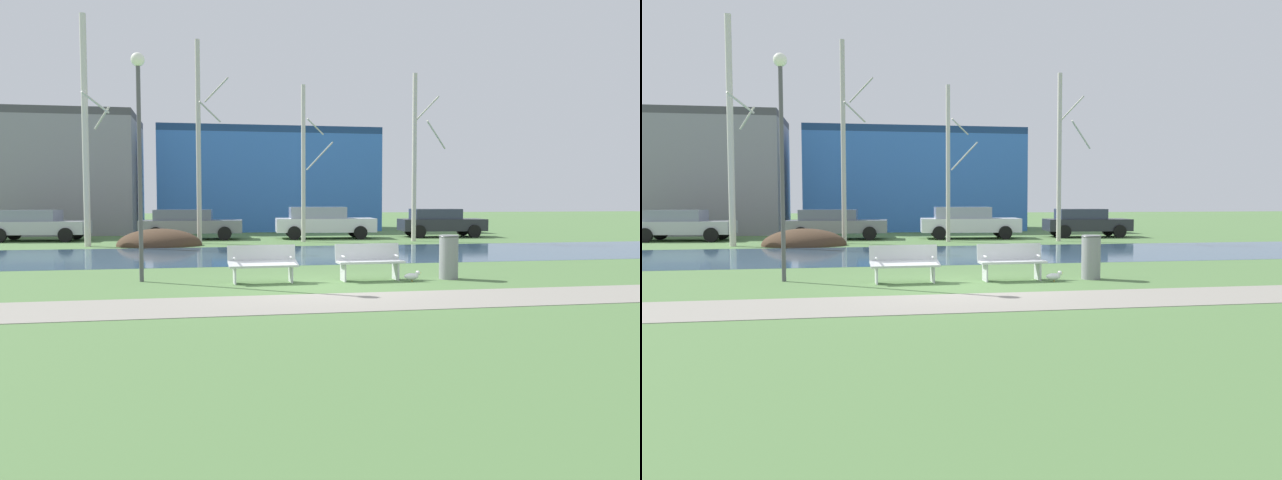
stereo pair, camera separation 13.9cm
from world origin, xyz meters
TOP-DOWN VIEW (x-y plane):
  - ground_plane at (0.00, 10.00)m, footprint 120.00×120.00m
  - paved_path_strip at (0.00, -2.27)m, footprint 60.00×2.17m
  - river_band at (0.00, 8.14)m, footprint 80.00×7.43m
  - soil_mound at (-4.32, 13.24)m, footprint 3.47×2.79m
  - bench_left at (-1.28, 0.80)m, footprint 1.62×0.62m
  - bench_right at (1.28, 0.80)m, footprint 1.62×0.62m
  - trash_bin at (3.24, 0.69)m, footprint 0.49×0.49m
  - seagull at (2.21, 0.38)m, footprint 0.42×0.16m
  - streetlamp at (-4.07, 1.55)m, footprint 0.32×0.32m
  - birch_far_left at (-7.15, 13.34)m, footprint 1.12×1.94m
  - birch_left at (-2.66, 14.32)m, footprint 1.42×2.26m
  - birch_center_left at (1.95, 14.50)m, footprint 1.44×2.22m
  - birch_center at (6.96, 13.91)m, footprint 1.55×2.55m
  - parked_van_nearest_silver at (-9.99, 17.20)m, footprint 4.42×2.35m
  - parked_sedan_second_grey at (-3.15, 17.07)m, footprint 4.87×2.25m
  - parked_hatch_third_white at (3.24, 16.67)m, footprint 4.91×2.36m
  - parked_wagon_fourth_dark at (9.27, 16.71)m, footprint 4.34×2.22m
  - building_grey_warehouse at (-11.87, 24.40)m, footprint 11.57×7.54m
  - building_blue_store at (1.49, 25.97)m, footprint 12.93×6.66m

SIDE VIEW (x-z plane):
  - ground_plane at x=0.00m, z-range 0.00..0.00m
  - soil_mound at x=-4.32m, z-range -0.70..0.70m
  - river_band at x=0.00m, z-range 0.00..0.01m
  - paved_path_strip at x=0.00m, z-range 0.00..0.01m
  - seagull at x=2.21m, z-range 0.00..0.26m
  - bench_left at x=-1.28m, z-range 0.04..0.91m
  - bench_right at x=1.28m, z-range 0.04..0.91m
  - trash_bin at x=3.24m, z-range 0.02..1.09m
  - parked_wagon_fourth_dark at x=9.27m, z-range 0.04..1.46m
  - parked_van_nearest_silver at x=-9.99m, z-range 0.05..1.47m
  - parked_sedan_second_grey at x=-3.15m, z-range 0.05..1.47m
  - parked_hatch_third_white at x=3.24m, z-range 0.04..1.57m
  - building_blue_store at x=1.49m, z-range 0.00..6.11m
  - building_grey_warehouse at x=-11.87m, z-range 0.00..6.62m
  - birch_center_left at x=1.95m, z-range 0.05..7.03m
  - streetlamp at x=-4.07m, z-range 0.90..6.22m
  - birch_center at x=6.96m, z-range 0.09..7.65m
  - birch_left at x=-2.66m, z-range 0.08..8.81m
  - birch_far_left at x=-7.15m, z-range 0.03..9.33m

